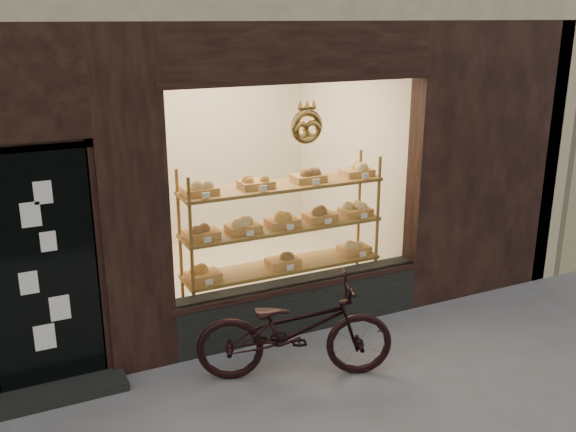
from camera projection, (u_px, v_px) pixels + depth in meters
display_shelf at (283, 238)px, 6.84m from camera, size 2.20×0.45×1.70m
bicycle at (295, 329)px, 5.73m from camera, size 1.87×1.20×0.93m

